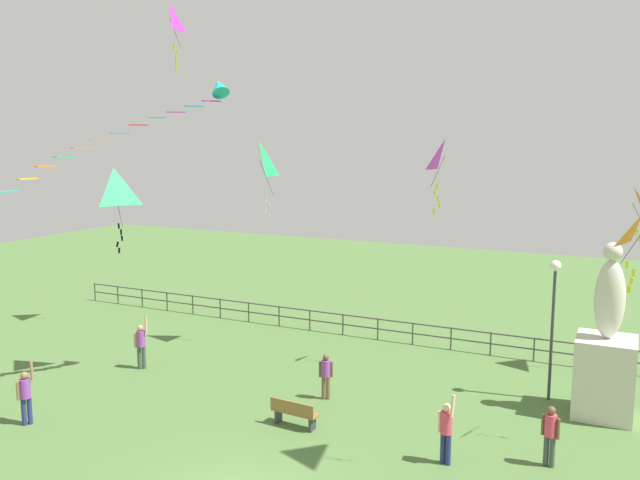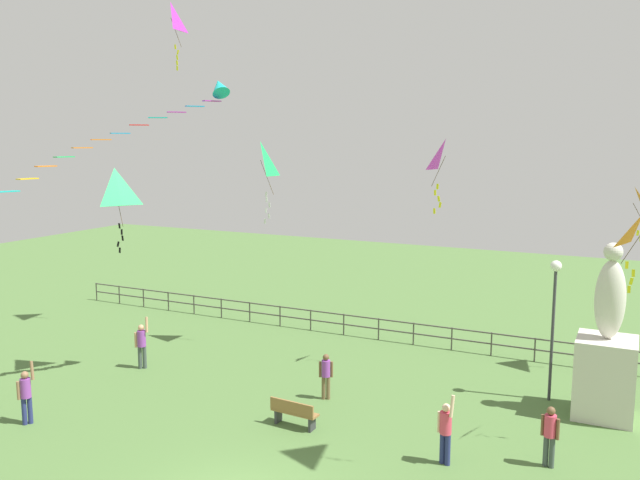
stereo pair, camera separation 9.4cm
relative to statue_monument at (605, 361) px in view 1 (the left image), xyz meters
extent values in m
cube|color=beige|center=(0.00, 0.00, -0.51)|extent=(1.75, 1.75, 2.51)
ellipsoid|color=beige|center=(0.00, 0.00, 1.97)|extent=(0.90, 0.76, 2.47)
sphere|color=beige|center=(0.00, 0.00, 3.46)|extent=(0.56, 0.56, 0.56)
cylinder|color=#38383D|center=(-1.67, 0.60, 0.43)|extent=(0.10, 0.10, 4.39)
sphere|color=white|center=(-1.67, 0.60, 2.78)|extent=(0.36, 0.36, 0.36)
cube|color=olive|center=(-8.31, -4.91, -1.32)|extent=(1.52, 0.50, 0.06)
cube|color=olive|center=(-8.33, -5.09, -1.10)|extent=(1.50, 0.17, 0.36)
cube|color=#333338|center=(-8.91, -4.87, -1.54)|extent=(0.08, 0.36, 0.45)
cube|color=#333338|center=(-7.72, -4.95, -1.54)|extent=(0.08, 0.36, 0.45)
cylinder|color=#3F4C47|center=(-1.19, -4.14, -1.34)|extent=(0.14, 0.14, 0.84)
cylinder|color=#3F4C47|center=(-1.03, -4.18, -1.34)|extent=(0.14, 0.14, 0.84)
cylinder|color=#D83F59|center=(-1.11, -4.16, -0.63)|extent=(0.31, 0.31, 0.60)
sphere|color=brown|center=(-1.11, -4.16, -0.22)|extent=(0.23, 0.23, 0.23)
cylinder|color=brown|center=(-1.30, -4.10, -0.66)|extent=(0.09, 0.09, 0.56)
cylinder|color=brown|center=(-0.91, -4.22, -0.66)|extent=(0.09, 0.09, 0.56)
cylinder|color=navy|center=(-3.53, -5.25, -1.34)|extent=(0.15, 0.15, 0.86)
cylinder|color=navy|center=(-3.69, -5.20, -1.34)|extent=(0.15, 0.15, 0.86)
cylinder|color=#D83F59|center=(-3.61, -5.22, -0.61)|extent=(0.31, 0.31, 0.61)
sphere|color=beige|center=(-3.61, -5.22, -0.19)|extent=(0.23, 0.23, 0.23)
cylinder|color=beige|center=(-3.43, -5.34, -0.07)|extent=(0.14, 0.20, 0.58)
cylinder|color=beige|center=(-3.81, -5.16, -0.64)|extent=(0.09, 0.09, 0.57)
cylinder|color=brown|center=(-8.31, -2.56, -1.37)|extent=(0.13, 0.13, 0.79)
cylinder|color=brown|center=(-8.45, -2.62, -1.37)|extent=(0.13, 0.13, 0.79)
cylinder|color=purple|center=(-8.38, -2.59, -0.70)|extent=(0.29, 0.29, 0.56)
sphere|color=brown|center=(-8.38, -2.59, -0.32)|extent=(0.21, 0.21, 0.21)
cylinder|color=brown|center=(-8.21, -2.51, -0.73)|extent=(0.09, 0.09, 0.53)
cylinder|color=brown|center=(-8.56, -2.67, -0.73)|extent=(0.09, 0.09, 0.53)
cylinder|color=#3F4C47|center=(-15.86, -2.88, -1.33)|extent=(0.15, 0.15, 0.86)
cylinder|color=#3F4C47|center=(-15.99, -2.99, -1.33)|extent=(0.15, 0.15, 0.86)
cylinder|color=purple|center=(-15.93, -2.93, -0.60)|extent=(0.32, 0.32, 0.61)
sphere|color=tan|center=(-15.93, -2.93, -0.18)|extent=(0.23, 0.23, 0.23)
cylinder|color=tan|center=(-15.73, -2.85, -0.05)|extent=(0.19, 0.21, 0.59)
cylinder|color=tan|center=(-16.09, -3.06, -0.63)|extent=(0.09, 0.09, 0.58)
cylinder|color=navy|center=(-15.67, -8.27, -1.34)|extent=(0.14, 0.14, 0.84)
cylinder|color=navy|center=(-15.75, -8.41, -1.34)|extent=(0.14, 0.14, 0.84)
cylinder|color=purple|center=(-15.71, -8.34, -0.62)|extent=(0.31, 0.31, 0.60)
sphere|color=#8C6647|center=(-15.71, -8.34, -0.21)|extent=(0.23, 0.23, 0.23)
cylinder|color=#8C6647|center=(-15.56, -8.19, -0.09)|extent=(0.21, 0.18, 0.57)
cylinder|color=#8C6647|center=(-15.81, -8.52, -0.66)|extent=(0.09, 0.09, 0.57)
pyramid|color=#B22DB2|center=(-17.75, 1.72, 11.93)|extent=(0.61, 1.00, 1.23)
cylinder|color=#4C381E|center=(-17.52, 1.75, 11.32)|extent=(0.48, 0.09, 1.23)
cube|color=yellow|center=(-17.56, 1.73, 10.73)|extent=(0.09, 0.03, 0.20)
cube|color=yellow|center=(-17.47, 1.78, 10.51)|extent=(0.11, 0.05, 0.21)
cube|color=yellow|center=(-17.51, 1.76, 10.29)|extent=(0.09, 0.04, 0.20)
cube|color=yellow|center=(-17.52, 1.75, 10.07)|extent=(0.10, 0.02, 0.21)
cube|color=yellow|center=(-17.52, 1.75, 9.85)|extent=(0.11, 0.05, 0.21)
pyramid|color=#1EB759|center=(-13.22, 1.39, 6.01)|extent=(0.65, 0.74, 1.38)
cylinder|color=#4C381E|center=(-12.91, 1.38, 5.32)|extent=(0.63, 0.04, 1.38)
cube|color=white|center=(-12.95, 1.36, 4.64)|extent=(0.10, 0.03, 0.20)
cube|color=white|center=(-12.94, 1.36, 4.42)|extent=(0.09, 0.04, 0.20)
cube|color=white|center=(-12.83, 1.41, 4.20)|extent=(0.11, 0.04, 0.21)
cube|color=white|center=(-12.96, 1.35, 3.98)|extent=(0.09, 0.05, 0.20)
cube|color=white|center=(-12.86, 1.40, 3.76)|extent=(0.09, 0.02, 0.20)
cube|color=white|center=(-13.01, 1.33, 3.54)|extent=(0.10, 0.02, 0.21)
pyramid|color=#B22DB2|center=(-5.64, 1.43, 6.25)|extent=(0.64, 0.79, 1.10)
cylinder|color=#4C381E|center=(-5.89, 1.47, 5.70)|extent=(0.52, 0.10, 1.10)
cube|color=yellow|center=(-5.91, 1.46, 5.16)|extent=(0.09, 0.02, 0.20)
cube|color=yellow|center=(-5.98, 1.42, 4.94)|extent=(0.09, 0.04, 0.20)
cube|color=yellow|center=(-5.86, 1.48, 4.72)|extent=(0.11, 0.02, 0.21)
cube|color=yellow|center=(-5.81, 1.51, 4.50)|extent=(0.11, 0.01, 0.21)
cube|color=yellow|center=(-5.99, 1.42, 4.28)|extent=(0.09, 0.03, 0.20)
pyramid|color=orange|center=(0.41, 4.24, 4.59)|extent=(0.83, 1.18, 1.05)
cylinder|color=#4C381E|center=(0.69, 4.31, 4.07)|extent=(0.58, 0.16, 1.05)
cube|color=yellow|center=(0.63, 4.27, 3.53)|extent=(0.10, 0.03, 0.20)
cube|color=yellow|center=(0.74, 4.33, 3.31)|extent=(0.10, 0.03, 0.20)
pyramid|color=#1EB759|center=(-16.26, -3.60, 5.09)|extent=(1.15, 1.29, 1.31)
cylinder|color=#4C381E|center=(-15.96, -3.77, 4.44)|extent=(0.62, 0.36, 1.31)
cube|color=black|center=(-15.98, -3.77, 3.78)|extent=(0.09, 0.04, 0.20)
cube|color=black|center=(-15.91, -3.74, 3.56)|extent=(0.10, 0.03, 0.20)
cube|color=black|center=(-15.89, -3.73, 3.34)|extent=(0.09, 0.05, 0.20)
cube|color=black|center=(-16.04, -3.81, 3.12)|extent=(0.11, 0.05, 0.21)
cube|color=black|center=(-16.00, -3.79, 2.90)|extent=(0.10, 0.02, 0.21)
cylinder|color=#4C381E|center=(0.51, -2.48, 3.98)|extent=(0.48, 0.16, 0.91)
cube|color=yellow|center=(0.42, -2.52, 3.52)|extent=(0.08, 0.04, 0.20)
cube|color=yellow|center=(0.59, -2.44, 3.30)|extent=(0.09, 0.03, 0.20)
cube|color=yellow|center=(0.55, -2.45, 3.08)|extent=(0.11, 0.04, 0.21)
cube|color=yellow|center=(0.51, -2.47, 2.86)|extent=(0.08, 0.01, 0.20)
cone|color=#19B2B2|center=(-12.38, -2.58, 8.58)|extent=(1.01, 0.96, 0.80)
cube|color=#B22DB2|center=(-12.53, -2.85, 8.10)|extent=(0.50, 0.65, 0.03)
cube|color=#198CD1|center=(-12.86, -3.35, 7.91)|extent=(0.56, 0.63, 0.03)
cube|color=#B22DB2|center=(-13.26, -3.80, 7.71)|extent=(0.60, 0.59, 0.03)
cube|color=#19B2B2|center=(-13.73, -4.18, 7.52)|extent=(0.64, 0.54, 0.03)
cube|color=red|center=(-14.19, -4.57, 7.28)|extent=(0.59, 0.60, 0.03)
cube|color=#198CD1|center=(-14.58, -5.04, 7.01)|extent=(0.55, 0.63, 0.03)
cube|color=orange|center=(-14.93, -5.54, 6.81)|extent=(0.54, 0.64, 0.03)
cube|color=orange|center=(-15.21, -6.07, 6.56)|extent=(0.46, 0.65, 0.03)
cube|color=#1EB759|center=(-15.39, -6.65, 6.28)|extent=(0.35, 0.64, 0.03)
cube|color=orange|center=(-15.52, -7.24, 6.02)|extent=(0.40, 0.65, 0.03)
cube|color=yellow|center=(-15.64, -7.83, 5.67)|extent=(0.30, 0.63, 0.03)
cube|color=#19B2B2|center=(-15.77, -8.42, 5.33)|extent=(0.42, 0.65, 0.03)
cylinder|color=#4C4742|center=(-25.50, 4.41, -1.29)|extent=(0.06, 0.06, 0.95)
cylinder|color=#4C4742|center=(-23.88, 4.41, -1.29)|extent=(0.06, 0.06, 0.95)
cylinder|color=#4C4742|center=(-22.24, 4.41, -1.29)|extent=(0.06, 0.06, 0.95)
cylinder|color=#4C4742|center=(-20.62, 4.41, -1.29)|extent=(0.06, 0.06, 0.95)
cylinder|color=#4C4742|center=(-19.02, 4.41, -1.29)|extent=(0.06, 0.06, 0.95)
cylinder|color=#4C4742|center=(-17.38, 4.41, -1.29)|extent=(0.06, 0.06, 0.95)
cylinder|color=#4C4742|center=(-15.76, 4.41, -1.29)|extent=(0.06, 0.06, 0.95)
cylinder|color=#4C4742|center=(-14.10, 4.41, -1.29)|extent=(0.06, 0.06, 0.95)
cylinder|color=#4C4742|center=(-12.50, 4.41, -1.29)|extent=(0.06, 0.06, 0.95)
cylinder|color=#4C4742|center=(-10.85, 4.41, -1.29)|extent=(0.06, 0.06, 0.95)
cylinder|color=#4C4742|center=(-9.20, 4.41, -1.29)|extent=(0.06, 0.06, 0.95)
cylinder|color=#4C4742|center=(-7.62, 4.41, -1.29)|extent=(0.06, 0.06, 0.95)
cylinder|color=#4C4742|center=(-5.98, 4.41, -1.29)|extent=(0.06, 0.06, 0.95)
cylinder|color=#4C4742|center=(-4.36, 4.41, -1.29)|extent=(0.06, 0.06, 0.95)
cylinder|color=#4C4742|center=(-2.69, 4.41, -1.29)|extent=(0.06, 0.06, 0.95)
cylinder|color=#4C4742|center=(-1.07, 4.41, -1.29)|extent=(0.06, 0.06, 0.95)
cylinder|color=#4C4742|center=(0.54, 4.41, -1.29)|extent=(0.06, 0.06, 0.95)
cube|color=#4C4742|center=(-7.52, 4.41, -0.86)|extent=(36.00, 0.05, 0.05)
cube|color=#4C4742|center=(-7.52, 4.41, -1.29)|extent=(36.00, 0.05, 0.05)
camera|label=1|loc=(0.53, -21.51, 6.77)|focal=36.91mm
camera|label=2|loc=(0.62, -21.47, 6.77)|focal=36.91mm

